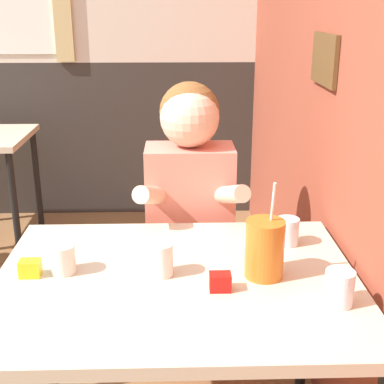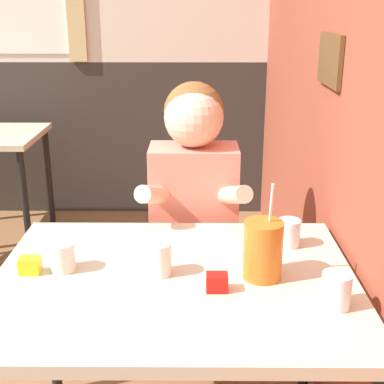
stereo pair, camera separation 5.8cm
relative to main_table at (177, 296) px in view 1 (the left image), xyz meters
The scene contains 11 objects.
brick_wall_right 1.38m from the main_table, 60.95° to the left, with size 0.08×4.65×2.70m.
back_wall 2.63m from the main_table, 108.81° to the left, with size 5.72×0.09×2.70m.
main_table is the anchor object (origin of this frame).
person_seated 0.58m from the main_table, 84.68° to the left, with size 0.42×0.42×1.21m.
cocktail_pitcher 0.30m from the main_table, ahead, with size 0.11×0.11×0.29m.
glass_near_pitcher 0.47m from the main_table, 20.30° to the right, with size 0.08×0.08×0.10m.
glass_center 0.12m from the main_table, 156.24° to the left, with size 0.07×0.07×0.10m.
glass_far_side 0.35m from the main_table, behind, with size 0.08×0.08×0.09m.
glass_by_brick 0.44m from the main_table, 31.06° to the left, with size 0.07×0.07×0.09m.
condiment_ketchup 0.17m from the main_table, 31.99° to the right, with size 0.06×0.04×0.05m.
condiment_mustard 0.44m from the main_table, behind, with size 0.06×0.04×0.05m.
Camera 1 is at (0.81, -1.11, 1.47)m, focal length 50.00 mm.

